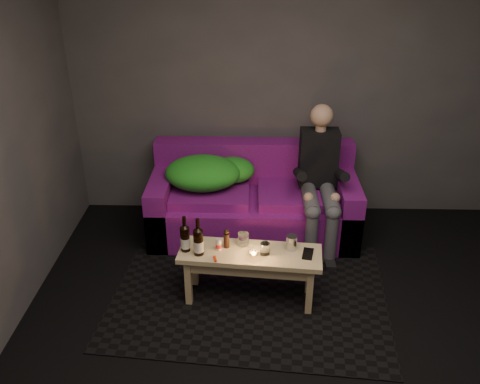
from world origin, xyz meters
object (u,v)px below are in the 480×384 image
Objects in this scene: steel_cup at (292,243)px; sofa at (253,203)px; beer_bottle_b at (198,241)px; coffee_table at (250,260)px; beer_bottle_a at (185,238)px; person at (320,176)px.

sofa is at bearing 106.34° from steel_cup.
beer_bottle_b is 2.65× the size of steel_cup.
steel_cup is at bearing -73.66° from sofa.
sofa is at bearing 69.07° from beer_bottle_b.
coffee_table is 0.51m from beer_bottle_a.
beer_bottle_b is at bearing -174.43° from coffee_table.
beer_bottle_a is 0.11m from beer_bottle_b.
beer_bottle_a reaches higher than coffee_table.
person reaches higher than steel_cup.
beer_bottle_b is at bearing -173.14° from steel_cup.
person is 4.17× the size of beer_bottle_b.
coffee_table is (-0.59, -0.85, -0.29)m from person.
sofa is at bearing 63.33° from beer_bottle_a.
person is 4.33× the size of beer_bottle_a.
beer_bottle_b reaches higher than beer_bottle_a.
beer_bottle_b reaches higher than coffee_table.
beer_bottle_a is at bearing -141.63° from person.
beer_bottle_a is 0.96× the size of beer_bottle_b.
beer_bottle_b is (-0.96, -0.89, -0.10)m from person.
person is 1.31m from beer_bottle_b.
sofa is 1.01m from steel_cup.
beer_bottle_a is at bearing -116.67° from sofa.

